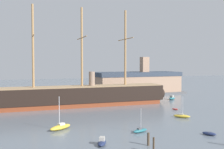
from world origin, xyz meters
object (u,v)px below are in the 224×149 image
(motorboat_foreground_left, at_px, (102,142))
(sailboat_mid_left, at_px, (60,127))
(motorboat_distant_centre, at_px, (93,98))
(tall_ship, at_px, (82,95))
(mooring_piling_nearest, at_px, (154,145))
(dinghy_foreground_right, at_px, (209,134))
(dinghy_alongside_stern, at_px, (175,109))
(sailboat_mid_right, at_px, (182,116))
(dinghy_far_left, at_px, (3,110))
(mooring_piling_midwater, at_px, (148,139))
(motorboat_far_right, at_px, (172,98))
(sailboat_near_centre, at_px, (140,130))
(dockside_warehouse_right, at_px, (137,83))

(motorboat_foreground_left, bearing_deg, sailboat_mid_left, 109.77)
(sailboat_mid_left, distance_m, motorboat_distant_centre, 45.58)
(tall_ship, bearing_deg, mooring_piling_nearest, -91.33)
(tall_ship, height_order, dinghy_foreground_right, tall_ship)
(dinghy_alongside_stern, bearing_deg, sailboat_mid_right, -116.58)
(dinghy_alongside_stern, height_order, dinghy_far_left, dinghy_far_left)
(mooring_piling_midwater, bearing_deg, sailboat_mid_left, 126.58)
(motorboat_far_right, bearing_deg, dinghy_foreground_right, -116.01)
(dinghy_foreground_right, xyz_separation_m, sailboat_mid_left, (-25.64, 14.55, 0.27))
(sailboat_mid_left, distance_m, dinghy_far_left, 30.35)
(mooring_piling_nearest, bearing_deg, tall_ship, 88.67)
(motorboat_foreground_left, distance_m, sailboat_mid_right, 29.33)
(mooring_piling_midwater, bearing_deg, motorboat_distant_centre, 81.99)
(sailboat_near_centre, relative_size, motorboat_far_right, 1.10)
(motorboat_distant_centre, bearing_deg, motorboat_foreground_left, -105.71)
(dinghy_foreground_right, height_order, dockside_warehouse_right, dockside_warehouse_right)
(motorboat_distant_centre, bearing_deg, dinghy_alongside_stern, -62.36)
(dinghy_far_left, xyz_separation_m, motorboat_distant_centre, (31.34, 13.02, 0.19))
(dinghy_far_left, bearing_deg, dinghy_foreground_right, -48.85)
(sailboat_mid_left, relative_size, sailboat_mid_right, 1.28)
(dinghy_foreground_right, distance_m, mooring_piling_nearest, 15.56)
(dinghy_alongside_stern, xyz_separation_m, dinghy_far_left, (-47.18, 17.22, 0.07))
(tall_ship, xyz_separation_m, motorboat_foreground_left, (-7.29, -40.08, -2.92))
(dinghy_alongside_stern, height_order, motorboat_far_right, motorboat_far_right)
(sailboat_mid_left, height_order, sailboat_mid_right, sailboat_mid_left)
(sailboat_near_centre, distance_m, mooring_piling_midwater, 8.36)
(sailboat_near_centre, bearing_deg, motorboat_distant_centre, 83.68)
(sailboat_mid_left, relative_size, motorboat_far_right, 1.61)
(dinghy_foreground_right, bearing_deg, dinghy_alongside_stern, 68.58)
(motorboat_far_right, relative_size, mooring_piling_nearest, 1.82)
(motorboat_foreground_left, xyz_separation_m, mooring_piling_nearest, (6.21, -6.36, 0.71))
(motorboat_foreground_left, relative_size, dockside_warehouse_right, 0.08)
(motorboat_foreground_left, distance_m, dinghy_far_left, 43.95)
(motorboat_foreground_left, xyz_separation_m, sailboat_mid_left, (-4.60, 12.81, 0.11))
(sailboat_mid_right, height_order, mooring_piling_midwater, sailboat_mid_right)
(sailboat_mid_right, bearing_deg, dinghy_far_left, 147.13)
(sailboat_mid_right, relative_size, motorboat_distant_centre, 1.54)
(tall_ship, height_order, mooring_piling_midwater, tall_ship)
(motorboat_foreground_left, xyz_separation_m, sailboat_near_centre, (9.73, 4.89, -0.08))
(dinghy_alongside_stern, bearing_deg, motorboat_foreground_left, -142.67)
(motorboat_foreground_left, height_order, sailboat_near_centre, sailboat_near_centre)
(dinghy_far_left, bearing_deg, sailboat_mid_left, -67.57)
(sailboat_mid_right, xyz_separation_m, dockside_warehouse_right, (13.04, 50.56, 4.41))
(dinghy_far_left, bearing_deg, tall_ship, -1.90)
(mooring_piling_nearest, xyz_separation_m, dockside_warehouse_right, (32.81, 70.54, 3.68))
(dinghy_far_left, bearing_deg, sailboat_mid_right, -32.87)
(dinghy_alongside_stern, bearing_deg, motorboat_far_right, 58.25)
(dinghy_foreground_right, distance_m, sailboat_mid_left, 29.49)
(tall_ship, distance_m, dinghy_far_left, 23.69)
(sailboat_near_centre, height_order, sailboat_mid_left, sailboat_mid_left)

